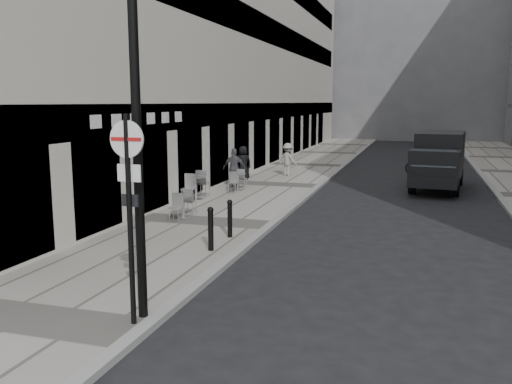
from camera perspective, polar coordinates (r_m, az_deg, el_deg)
sidewalk at (r=23.32m, az=1.65°, el=0.72°), size 4.00×60.00×0.12m
building_left at (r=30.92m, az=-2.51°, el=19.50°), size 4.00×45.00×18.00m
building_far at (r=60.75m, az=14.92°, el=16.14°), size 24.00×16.00×22.00m
sign_post at (r=8.50m, az=-13.24°, el=0.01°), size 0.57×0.10×3.31m
lamppost at (r=8.66m, az=-12.50°, el=7.89°), size 0.26×0.26×5.89m
bollard_near at (r=14.08m, az=-2.77°, el=-2.93°), size 0.12×0.12×0.92m
bollard_far at (r=12.84m, az=-4.79°, el=-4.04°), size 0.13×0.13×0.98m
panel_van at (r=23.75m, az=18.69°, el=3.44°), size 2.34×5.13×2.34m
cyclist at (r=28.02m, az=17.31°, el=3.29°), size 2.01×1.24×2.04m
pedestrian_a at (r=22.25m, az=-2.28°, el=2.53°), size 0.99×0.54×1.60m
pedestrian_b at (r=25.82m, az=3.37°, el=3.43°), size 1.15×0.93×1.56m
pedestrian_c at (r=24.59m, az=-1.35°, el=3.11°), size 0.89×0.82×1.52m
cafe_table_near at (r=16.65m, az=-7.69°, el=-1.26°), size 0.63×1.41×0.80m
cafe_table_mid at (r=19.55m, az=-6.34°, el=0.66°), size 0.78×1.76×1.00m
cafe_table_far at (r=21.43m, az=-1.94°, el=1.22°), size 0.63×1.43×0.81m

